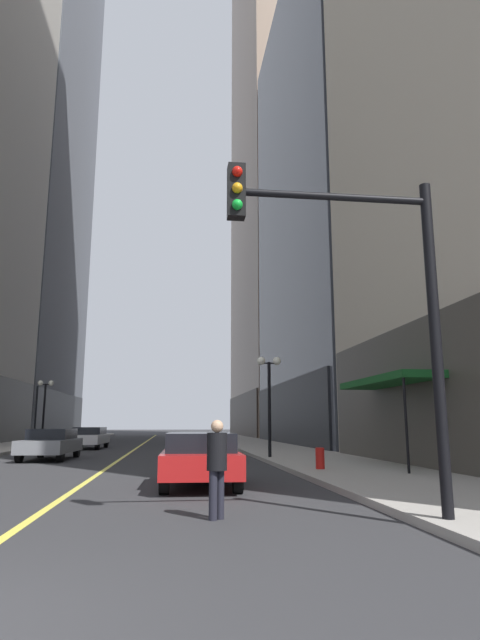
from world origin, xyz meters
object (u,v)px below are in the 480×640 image
at_px(car_red, 200,457).
at_px(car_white, 89,437).
at_px(street_lamp_left_far, 45,398).
at_px(traffic_light_near_right, 370,284).
at_px(fire_hydrant_right, 320,461).
at_px(street_lamp_right_mid, 269,384).
at_px(car_grey, 51,443).
at_px(pedestrian_in_black_coat, 217,461).

distance_m(car_red, car_white, 21.85).
xyz_separation_m(car_red, street_lamp_left_far, (-9.38, 23.71, 2.54)).
distance_m(car_white, traffic_light_near_right, 28.38).
relative_size(car_red, fire_hydrant_right, 5.55).
xyz_separation_m(car_white, street_lamp_right_mid, (9.32, -12.01, 2.54)).
bearing_deg(fire_hydrant_right, car_white, 118.46).
height_order(car_white, traffic_light_near_right, traffic_light_near_right).
xyz_separation_m(car_grey, pedestrian_in_black_coat, (6.02, -15.45, 0.21)).
relative_size(car_grey, pedestrian_in_black_coat, 2.91).
distance_m(pedestrian_in_black_coat, street_lamp_left_far, 30.01).
height_order(car_white, fire_hydrant_right, car_white).
bearing_deg(fire_hydrant_right, car_grey, 141.62).
distance_m(traffic_light_near_right, fire_hydrant_right, 9.60).
bearing_deg(fire_hydrant_right, pedestrian_in_black_coat, -116.98).
height_order(car_red, pedestrian_in_black_coat, pedestrian_in_black_coat).
relative_size(car_red, street_lamp_left_far, 1.00).
xyz_separation_m(street_lamp_right_mid, fire_hydrant_right, (0.50, -6.11, -2.86)).
xyz_separation_m(car_red, pedestrian_in_black_coat, (0.05, -4.69, 0.21)).
relative_size(street_lamp_left_far, fire_hydrant_right, 5.54).
relative_size(traffic_light_near_right, street_lamp_right_mid, 1.28).
height_order(car_red, street_lamp_right_mid, street_lamp_right_mid).
bearing_deg(street_lamp_left_far, traffic_light_near_right, -68.38).
height_order(car_white, pedestrian_in_black_coat, pedestrian_in_black_coat).
height_order(pedestrian_in_black_coat, fire_hydrant_right, pedestrian_in_black_coat).
bearing_deg(car_white, car_grey, -90.44).
bearing_deg(traffic_light_near_right, car_white, 107.04).
bearing_deg(traffic_light_near_right, fire_hydrant_right, 80.08).
xyz_separation_m(car_red, street_lamp_right_mid, (3.42, 9.03, 2.54)).
height_order(traffic_light_near_right, fire_hydrant_right, traffic_light_near_right).
height_order(car_white, street_lamp_right_mid, street_lamp_right_mid).
distance_m(car_red, street_lamp_left_far, 25.62).
bearing_deg(car_white, traffic_light_near_right, -72.96).
bearing_deg(car_grey, car_red, -60.94).
bearing_deg(street_lamp_right_mid, pedestrian_in_black_coat, -103.82).
height_order(car_grey, pedestrian_in_black_coat, pedestrian_in_black_coat).
relative_size(pedestrian_in_black_coat, street_lamp_left_far, 0.36).
relative_size(pedestrian_in_black_coat, street_lamp_right_mid, 0.36).
distance_m(pedestrian_in_black_coat, traffic_light_near_right, 3.86).
distance_m(car_red, street_lamp_right_mid, 9.99).
height_order(car_grey, traffic_light_near_right, traffic_light_near_right).
bearing_deg(car_red, pedestrian_in_black_coat, -89.45).
xyz_separation_m(car_grey, car_white, (0.08, 10.28, -0.00)).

